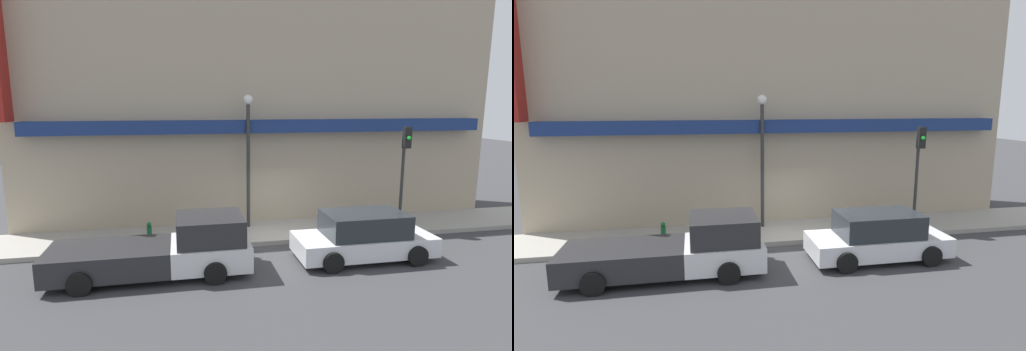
% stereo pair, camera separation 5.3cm
% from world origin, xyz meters
% --- Properties ---
extents(ground_plane, '(80.00, 80.00, 0.00)m').
position_xyz_m(ground_plane, '(0.00, 0.00, 0.00)').
color(ground_plane, '#38383A').
extents(sidewalk, '(36.00, 2.55, 0.17)m').
position_xyz_m(sidewalk, '(0.00, 1.27, 0.09)').
color(sidewalk, '#9E998E').
rests_on(sidewalk, ground).
extents(building, '(19.80, 3.80, 9.87)m').
position_xyz_m(building, '(-0.01, 4.03, 4.93)').
color(building, tan).
rests_on(building, ground).
extents(pickup_truck, '(5.76, 2.15, 1.71)m').
position_xyz_m(pickup_truck, '(-4.05, -1.72, 0.75)').
color(pickup_truck, silver).
rests_on(pickup_truck, ground).
extents(parked_car, '(4.47, 2.00, 1.54)m').
position_xyz_m(parked_car, '(2.22, -1.72, 0.74)').
color(parked_car, silver).
rests_on(parked_car, ground).
extents(fire_hydrant, '(0.17, 0.17, 0.74)m').
position_xyz_m(fire_hydrant, '(-4.68, 0.70, 0.53)').
color(fire_hydrant, '#196633').
rests_on(fire_hydrant, sidewalk).
extents(street_lamp, '(0.36, 0.36, 5.14)m').
position_xyz_m(street_lamp, '(-0.94, 1.85, 3.42)').
color(street_lamp, '#2D2D2D').
rests_on(street_lamp, sidewalk).
extents(traffic_light, '(0.28, 0.42, 3.95)m').
position_xyz_m(traffic_light, '(4.91, 0.57, 2.87)').
color(traffic_light, '#2D2D2D').
rests_on(traffic_light, sidewalk).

